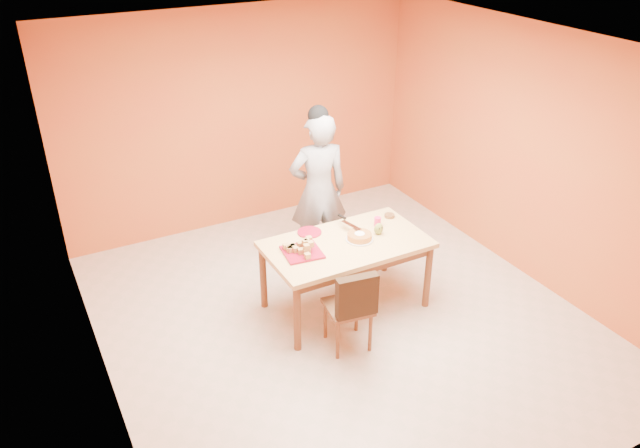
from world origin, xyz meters
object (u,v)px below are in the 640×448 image
pastry_platter (302,252)px  sponge_cake (360,236)px  magenta_glass (377,222)px  checker_tin (389,216)px  dining_table (346,251)px  dining_chair (349,306)px  egg_ornament (379,229)px  person (318,191)px  red_dinner_plate (309,232)px

pastry_platter → sponge_cake: size_ratio=1.45×
magenta_glass → checker_tin: magenta_glass is taller
dining_table → pastry_platter: (-0.48, 0.02, 0.10)m
dining_chair → checker_tin: (0.97, 0.81, 0.32)m
dining_chair → checker_tin: size_ratio=8.17×
egg_ornament → person: bearing=92.0°
dining_chair → egg_ornament: egg_ornament is taller
red_dinner_plate → sponge_cake: sponge_cake is taller
pastry_platter → egg_ornament: bearing=-2.0°
person → magenta_glass: 0.83m
sponge_cake → dining_chair: bearing=-128.3°
egg_ornament → magenta_glass: egg_ornament is taller
dining_chair → egg_ornament: bearing=48.2°
red_dinner_plate → dining_table: bearing=-55.9°
person → egg_ornament: person is taller
dining_table → red_dinner_plate: size_ratio=6.50×
dining_chair → egg_ornament: (0.66, 0.56, 0.37)m
sponge_cake → magenta_glass: (0.31, 0.16, 0.01)m
dining_chair → red_dinner_plate: dining_chair is taller
dining_table → checker_tin: bearing=20.3°
person → pastry_platter: (-0.65, -0.90, -0.12)m
dining_chair → magenta_glass: dining_chair is taller
dining_chair → egg_ornament: size_ratio=7.18×
red_dinner_plate → checker_tin: checker_tin is taller
red_dinner_plate → checker_tin: (0.91, -0.09, 0.01)m
dining_table → sponge_cake: (0.14, -0.02, 0.13)m
egg_ornament → pastry_platter: bearing=168.4°
dining_chair → magenta_glass: 1.08m
magenta_glass → egg_ornament: bearing=-119.2°
person → dining_table: bearing=90.2°
egg_ornament → magenta_glass: 0.17m
dining_table → sponge_cake: size_ratio=6.57×
sponge_cake → magenta_glass: magenta_glass is taller
dining_chair → red_dinner_plate: 0.96m
magenta_glass → checker_tin: 0.25m
pastry_platter → red_dinner_plate: 0.40m
dining_table → dining_chair: (-0.29, -0.56, -0.21)m
sponge_cake → pastry_platter: bearing=176.6°
sponge_cake → checker_tin: 0.60m
red_dinner_plate → egg_ornament: (0.60, -0.35, 0.05)m
dining_table → red_dinner_plate: (-0.23, 0.34, 0.10)m
pastry_platter → egg_ornament: (0.85, -0.03, 0.05)m
pastry_platter → sponge_cake: sponge_cake is taller
red_dinner_plate → magenta_glass: (0.68, -0.20, 0.04)m
sponge_cake → magenta_glass: size_ratio=2.42×
sponge_cake → dining_table: bearing=173.7°
dining_table → person: person is taller
dining_chair → sponge_cake: dining_chair is taller
sponge_cake → checker_tin: bearing=26.4°
red_dinner_plate → magenta_glass: 0.71m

